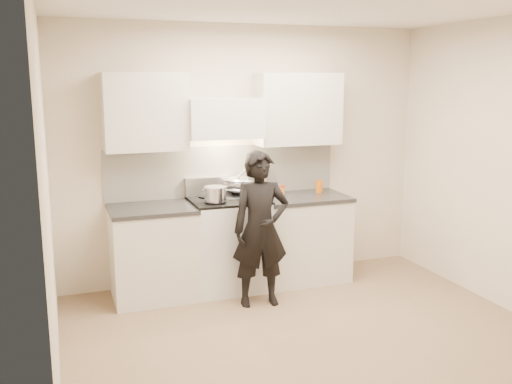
% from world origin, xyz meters
% --- Properties ---
extents(ground_plane, '(4.00, 4.00, 0.00)m').
position_xyz_m(ground_plane, '(0.00, 0.00, 0.00)').
color(ground_plane, '#7E6548').
extents(room_shell, '(4.04, 3.54, 2.70)m').
position_xyz_m(room_shell, '(-0.06, 0.37, 1.60)').
color(room_shell, beige).
rests_on(room_shell, ground).
extents(stove, '(0.76, 0.65, 0.96)m').
position_xyz_m(stove, '(-0.30, 1.42, 0.47)').
color(stove, silver).
rests_on(stove, ground).
extents(counter_right, '(0.92, 0.67, 0.92)m').
position_xyz_m(counter_right, '(0.53, 1.43, 0.46)').
color(counter_right, beige).
rests_on(counter_right, ground).
extents(counter_left, '(0.82, 0.67, 0.92)m').
position_xyz_m(counter_left, '(-1.08, 1.43, 0.46)').
color(counter_left, beige).
rests_on(counter_left, ground).
extents(wok, '(0.41, 0.50, 0.33)m').
position_xyz_m(wok, '(-0.12, 1.57, 1.07)').
color(wok, silver).
rests_on(wok, stove).
extents(stock_pot, '(0.30, 0.29, 0.15)m').
position_xyz_m(stock_pot, '(-0.47, 1.29, 1.03)').
color(stock_pot, silver).
rests_on(stock_pot, stove).
extents(utensil_crock, '(0.11, 0.11, 0.30)m').
position_xyz_m(utensil_crock, '(0.15, 1.67, 1.01)').
color(utensil_crock, silver).
rests_on(utensil_crock, counter_right).
extents(spice_jar, '(0.04, 0.04, 0.10)m').
position_xyz_m(spice_jar, '(0.35, 1.56, 0.97)').
color(spice_jar, orange).
rests_on(spice_jar, counter_right).
extents(oil_glass, '(0.08, 0.08, 0.13)m').
position_xyz_m(oil_glass, '(0.77, 1.52, 0.99)').
color(oil_glass, '#B3560A').
rests_on(oil_glass, counter_right).
extents(person, '(0.58, 0.41, 1.49)m').
position_xyz_m(person, '(-0.14, 0.90, 0.74)').
color(person, black).
rests_on(person, ground).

